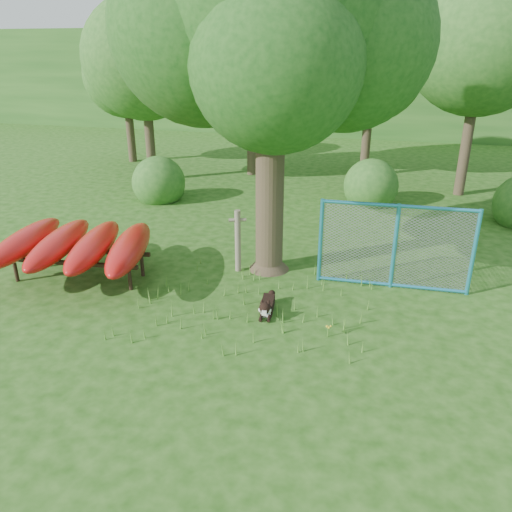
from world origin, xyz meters
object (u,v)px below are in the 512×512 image
(husky_dog, at_px, (267,306))
(fence_section, at_px, (395,247))
(kayak_rack, at_px, (76,245))
(oak_tree, at_px, (270,23))

(husky_dog, xyz_separation_m, fence_section, (2.31, 1.87, 0.79))
(kayak_rack, bearing_deg, oak_tree, 16.96)
(kayak_rack, bearing_deg, husky_dog, -11.96)
(kayak_rack, distance_m, fence_section, 6.93)
(kayak_rack, height_order, husky_dog, kayak_rack)
(kayak_rack, bearing_deg, fence_section, 5.52)
(oak_tree, xyz_separation_m, kayak_rack, (-3.94, -1.70, -4.47))
(kayak_rack, height_order, fence_section, fence_section)
(kayak_rack, relative_size, husky_dog, 3.84)
(husky_dog, height_order, fence_section, fence_section)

